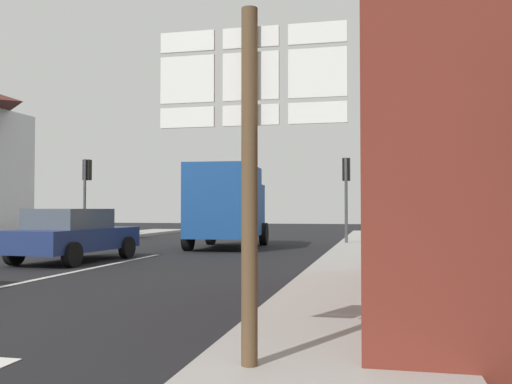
# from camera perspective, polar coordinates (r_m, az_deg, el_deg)

# --- Properties ---
(ground_plane) EXTENTS (80.00, 80.00, 0.00)m
(ground_plane) POSITION_cam_1_polar(r_m,az_deg,el_deg) (16.39, -12.70, -6.82)
(ground_plane) COLOR black
(sidewalk_right) EXTENTS (2.40, 44.00, 0.14)m
(sidewalk_right) POSITION_cam_1_polar(r_m,az_deg,el_deg) (12.85, 10.71, -7.94)
(sidewalk_right) COLOR #9E9B96
(sidewalk_right) RESTS_ON ground
(lane_centre_stripe) EXTENTS (0.16, 12.00, 0.01)m
(lane_centre_stripe) POSITION_cam_1_polar(r_m,az_deg,el_deg) (12.90, -20.37, -8.13)
(lane_centre_stripe) COLOR silver
(lane_centre_stripe) RESTS_ON ground
(sedan_far) EXTENTS (2.21, 4.32, 1.47)m
(sedan_far) POSITION_cam_1_polar(r_m,az_deg,el_deg) (16.38, -18.12, -4.12)
(sedan_far) COLOR navy
(sedan_far) RESTS_ON ground
(delivery_truck) EXTENTS (2.75, 5.13, 3.05)m
(delivery_truck) POSITION_cam_1_polar(r_m,az_deg,el_deg) (20.98, -2.92, -1.23)
(delivery_truck) COLOR #19478C
(delivery_truck) RESTS_ON ground
(route_sign_post) EXTENTS (1.66, 0.14, 3.20)m
(route_sign_post) POSITION_cam_1_polar(r_m,az_deg,el_deg) (4.83, -0.61, 4.64)
(route_sign_post) COLOR brown
(route_sign_post) RESTS_ON ground
(traffic_light_far_left) EXTENTS (0.30, 0.49, 3.63)m
(traffic_light_far_left) POSITION_cam_1_polar(r_m,az_deg,el_deg) (25.64, -16.87, 1.07)
(traffic_light_far_left) COLOR #47474C
(traffic_light_far_left) RESTS_ON ground
(traffic_light_far_right) EXTENTS (0.30, 0.49, 3.49)m
(traffic_light_far_right) POSITION_cam_1_polar(r_m,az_deg,el_deg) (22.50, 9.17, 1.14)
(traffic_light_far_right) COLOR #47474C
(traffic_light_far_right) RESTS_ON ground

